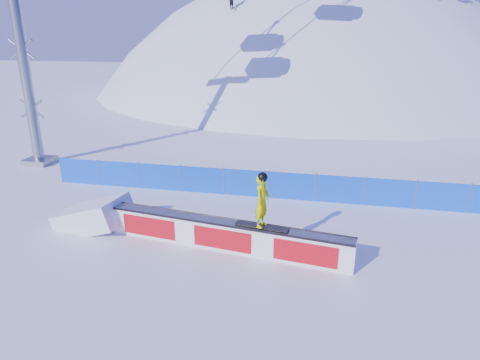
# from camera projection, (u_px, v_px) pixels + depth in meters

# --- Properties ---
(ground) EXTENTS (160.00, 160.00, 0.00)m
(ground) POSITION_uv_depth(u_px,v_px,m) (279.00, 249.00, 14.30)
(ground) COLOR white
(ground) RESTS_ON ground
(snow_hill) EXTENTS (64.00, 64.00, 64.00)m
(snow_hill) POSITION_uv_depth(u_px,v_px,m) (311.00, 221.00, 59.07)
(snow_hill) COLOR white
(snow_hill) RESTS_ON ground
(safety_fence) EXTENTS (22.05, 0.05, 1.30)m
(safety_fence) POSITION_uv_depth(u_px,v_px,m) (292.00, 186.00, 18.26)
(safety_fence) COLOR blue
(safety_fence) RESTS_ON ground
(rail_box) EXTENTS (8.41, 1.78, 1.01)m
(rail_box) POSITION_uv_depth(u_px,v_px,m) (225.00, 235.00, 14.14)
(rail_box) COLOR white
(rail_box) RESTS_ON ground
(snow_ramp) EXTENTS (2.90, 2.05, 1.68)m
(snow_ramp) POSITION_uv_depth(u_px,v_px,m) (95.00, 225.00, 15.99)
(snow_ramp) COLOR white
(snow_ramp) RESTS_ON ground
(snowboarder) EXTENTS (1.77, 0.70, 1.83)m
(snowboarder) POSITION_uv_depth(u_px,v_px,m) (262.00, 201.00, 13.27)
(snowboarder) COLOR black
(snowboarder) RESTS_ON rail_box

